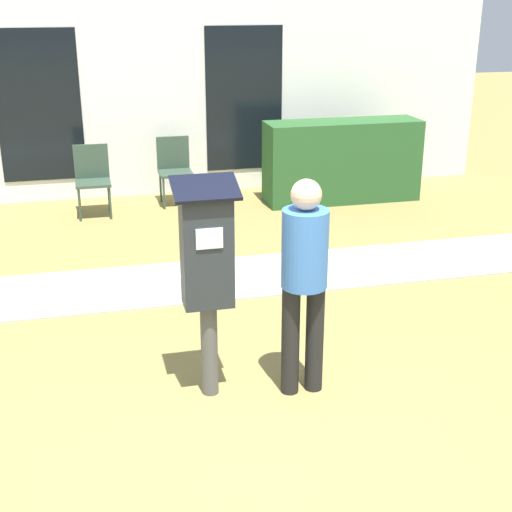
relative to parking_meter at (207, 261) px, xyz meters
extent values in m
plane|color=olive|center=(0.11, -0.87, -1.02)|extent=(40.00, 40.00, 0.00)
cube|color=#B7B2A8|center=(0.11, 2.11, -1.01)|extent=(12.00, 1.10, 0.02)
cube|color=white|center=(0.11, 5.64, 0.58)|extent=(10.00, 0.24, 3.20)
cube|color=black|center=(-1.29, 5.51, 0.28)|extent=(1.10, 0.02, 2.00)
cube|color=black|center=(1.51, 5.51, 0.28)|extent=(1.10, 0.02, 2.00)
cylinder|color=#4C4C4C|center=(0.00, 0.00, -0.67)|extent=(0.12, 0.12, 0.70)
cube|color=#23282D|center=(0.00, 0.00, 0.08)|extent=(0.34, 0.22, 0.80)
cube|color=silver|center=(0.00, -0.12, 0.20)|extent=(0.18, 0.01, 0.14)
cube|color=black|center=(0.00, 0.00, 0.51)|extent=(0.44, 0.31, 0.12)
cylinder|color=black|center=(0.56, -0.12, -0.61)|extent=(0.13, 0.13, 0.82)
cylinder|color=black|center=(0.74, -0.12, -0.61)|extent=(0.13, 0.13, 0.82)
cylinder|color=#386BB7|center=(0.65, -0.12, 0.08)|extent=(0.32, 0.32, 0.55)
sphere|color=#D8AD8C|center=(0.65, -0.12, 0.46)|extent=(0.21, 0.21, 0.21)
cylinder|color=#334738|center=(-0.86, 4.44, -0.81)|extent=(0.03, 0.03, 0.42)
cylinder|color=#334738|center=(-0.48, 4.44, -0.81)|extent=(0.03, 0.03, 0.42)
cylinder|color=#334738|center=(-0.86, 4.82, -0.81)|extent=(0.03, 0.03, 0.42)
cylinder|color=#334738|center=(-0.48, 4.82, -0.81)|extent=(0.03, 0.03, 0.42)
cube|color=#334738|center=(-0.67, 4.63, -0.58)|extent=(0.44, 0.44, 0.04)
cube|color=#334738|center=(-0.67, 4.83, -0.34)|extent=(0.44, 0.04, 0.44)
cylinder|color=#334738|center=(0.23, 4.72, -0.81)|extent=(0.03, 0.03, 0.42)
cylinder|color=#334738|center=(0.61, 4.72, -0.81)|extent=(0.03, 0.03, 0.42)
cylinder|color=#334738|center=(0.23, 5.10, -0.81)|extent=(0.03, 0.03, 0.42)
cylinder|color=#334738|center=(0.61, 5.10, -0.81)|extent=(0.03, 0.03, 0.42)
cube|color=#334738|center=(0.42, 4.91, -0.58)|extent=(0.44, 0.44, 0.04)
cube|color=#334738|center=(0.42, 5.11, -0.34)|extent=(0.44, 0.04, 0.44)
cube|color=#285628|center=(2.68, 4.59, -0.47)|extent=(2.12, 0.60, 1.10)
camera|label=1|loc=(-0.75, -4.46, 1.72)|focal=50.00mm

